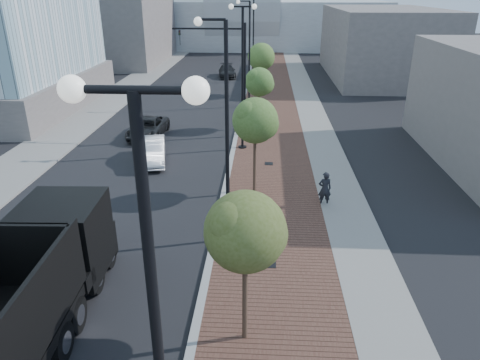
# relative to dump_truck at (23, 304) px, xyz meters

# --- Properties ---
(sidewalk) EXTENTS (7.00, 140.00, 0.12)m
(sidewalk) POSITION_rel_dump_truck_xyz_m (8.42, 36.64, -1.53)
(sidewalk) COLOR #4C2D23
(sidewalk) RESTS_ON ground
(concrete_strip) EXTENTS (2.40, 140.00, 0.13)m
(concrete_strip) POSITION_rel_dump_truck_xyz_m (11.12, 36.64, -1.52)
(concrete_strip) COLOR slate
(concrete_strip) RESTS_ON ground
(curb) EXTENTS (0.30, 140.00, 0.14)m
(curb) POSITION_rel_dump_truck_xyz_m (4.92, 36.64, -1.52)
(curb) COLOR gray
(curb) RESTS_ON ground
(west_sidewalk) EXTENTS (4.00, 140.00, 0.12)m
(west_sidewalk) POSITION_rel_dump_truck_xyz_m (-8.08, 36.64, -1.53)
(west_sidewalk) COLOR slate
(west_sidewalk) RESTS_ON ground
(dump_truck) EXTENTS (3.32, 13.89, 3.77)m
(dump_truck) POSITION_rel_dump_truck_xyz_m (0.00, 0.00, 0.00)
(dump_truck) COLOR black
(dump_truck) RESTS_ON ground
(white_sedan) EXTENTS (2.47, 4.73, 1.48)m
(white_sedan) POSITION_rel_dump_truck_xyz_m (-0.05, 15.93, -0.85)
(white_sedan) COLOR silver
(white_sedan) RESTS_ON ground
(dark_car_mid) EXTENTS (2.51, 5.01, 1.36)m
(dark_car_mid) POSITION_rel_dump_truck_xyz_m (-1.60, 21.04, -0.91)
(dark_car_mid) COLOR black
(dark_car_mid) RESTS_ON ground
(dark_car_far) EXTENTS (2.57, 5.01, 1.39)m
(dark_car_far) POSITION_rel_dump_truck_xyz_m (2.26, 45.44, -0.89)
(dark_car_far) COLOR black
(dark_car_far) RESTS_ON ground
(pedestrian) EXTENTS (0.71, 0.52, 1.82)m
(pedestrian) POSITION_rel_dump_truck_xyz_m (10.08, 10.27, -0.68)
(pedestrian) COLOR black
(pedestrian) RESTS_ON ground
(streetlight_1) EXTENTS (1.44, 0.56, 9.21)m
(streetlight_1) POSITION_rel_dump_truck_xyz_m (5.41, 6.64, 2.75)
(streetlight_1) COLOR black
(streetlight_1) RESTS_ON ground
(streetlight_2) EXTENTS (1.72, 0.56, 9.28)m
(streetlight_2) POSITION_rel_dump_truck_xyz_m (5.52, 18.64, 3.23)
(streetlight_2) COLOR black
(streetlight_2) RESTS_ON ground
(streetlight_3) EXTENTS (1.44, 0.56, 9.21)m
(streetlight_3) POSITION_rel_dump_truck_xyz_m (5.41, 30.64, 2.75)
(streetlight_3) COLOR black
(streetlight_3) RESTS_ON ground
(streetlight_4) EXTENTS (1.72, 0.56, 9.28)m
(streetlight_4) POSITION_rel_dump_truck_xyz_m (5.52, 42.64, 3.23)
(streetlight_4) COLOR black
(streetlight_4) RESTS_ON ground
(traffic_mast) EXTENTS (5.09, 0.20, 8.00)m
(traffic_mast) POSITION_rel_dump_truck_xyz_m (4.62, 21.64, 3.39)
(traffic_mast) COLOR black
(traffic_mast) RESTS_ON ground
(tree_0) EXTENTS (2.40, 2.36, 5.07)m
(tree_0) POSITION_rel_dump_truck_xyz_m (6.57, 0.66, 2.29)
(tree_0) COLOR #382619
(tree_0) RESTS_ON ground
(tree_1) EXTENTS (2.39, 2.34, 5.17)m
(tree_1) POSITION_rel_dump_truck_xyz_m (6.57, 11.66, 2.39)
(tree_1) COLOR #382619
(tree_1) RESTS_ON ground
(tree_2) EXTENTS (2.25, 2.18, 4.71)m
(tree_2) POSITION_rel_dump_truck_xyz_m (6.57, 23.66, 2.02)
(tree_2) COLOR #382619
(tree_2) RESTS_ON ground
(tree_3) EXTENTS (2.70, 2.70, 5.18)m
(tree_3) POSITION_rel_dump_truck_xyz_m (6.57, 35.66, 2.23)
(tree_3) COLOR #382619
(tree_3) RESTS_ON ground
(convention_center) EXTENTS (50.00, 30.00, 50.00)m
(convention_center) POSITION_rel_dump_truck_xyz_m (2.92, 81.64, 4.42)
(convention_center) COLOR #9EA5A7
(convention_center) RESTS_ON ground
(commercial_block_nw) EXTENTS (14.00, 20.00, 10.00)m
(commercial_block_nw) POSITION_rel_dump_truck_xyz_m (-15.08, 56.64, 3.41)
(commercial_block_nw) COLOR #645C5A
(commercial_block_nw) RESTS_ON ground
(commercial_block_ne) EXTENTS (12.00, 22.00, 8.00)m
(commercial_block_ne) POSITION_rel_dump_truck_xyz_m (20.92, 46.64, 2.41)
(commercial_block_ne) COLOR #5E5755
(commercial_block_ne) RESTS_ON ground
(utility_cover_1) EXTENTS (0.50, 0.50, 0.02)m
(utility_cover_1) POSITION_rel_dump_truck_xyz_m (7.32, 4.64, -1.46)
(utility_cover_1) COLOR black
(utility_cover_1) RESTS_ON sidewalk
(utility_cover_2) EXTENTS (0.50, 0.50, 0.02)m
(utility_cover_2) POSITION_rel_dump_truck_xyz_m (7.32, 15.64, -1.46)
(utility_cover_2) COLOR black
(utility_cover_2) RESTS_ON sidewalk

